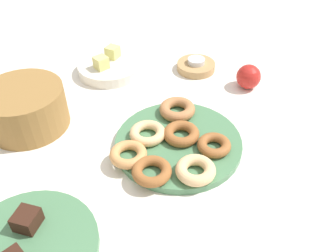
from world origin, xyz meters
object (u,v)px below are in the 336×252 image
(donut_4, at_px, (128,154))
(brownie_far, at_px, (27,220))
(donut_1, at_px, (196,170))
(candle_holder, at_px, (196,66))
(apple, at_px, (248,77))
(fruit_bowl, at_px, (110,68))
(donut_6, at_px, (177,109))
(donut_3, at_px, (214,145))
(donut_5, at_px, (152,171))
(melon_chunk_left, at_px, (101,63))
(donut_plate, at_px, (178,143))
(cake_plate, at_px, (28,249))
(melon_chunk_right, at_px, (113,52))
(basket, at_px, (25,108))
(tealight, at_px, (196,61))
(donut_0, at_px, (182,134))
(donut_2, at_px, (148,133))

(donut_4, relative_size, brownie_far, 1.90)
(donut_1, relative_size, candle_holder, 0.73)
(apple, bearing_deg, brownie_far, 169.09)
(donut_1, height_order, fruit_bowl, donut_1)
(apple, bearing_deg, donut_6, 159.97)
(donut_3, bearing_deg, donut_4, 133.27)
(donut_5, distance_m, melon_chunk_left, 0.45)
(donut_plate, height_order, donut_6, donut_6)
(donut_3, height_order, melon_chunk_left, melon_chunk_left)
(brownie_far, bearing_deg, donut_4, -10.07)
(candle_holder, bearing_deg, fruit_bowl, 127.42)
(cake_plate, distance_m, melon_chunk_left, 0.59)
(fruit_bowl, xyz_separation_m, melon_chunk_left, (-0.03, 0.00, 0.03))
(donut_6, xyz_separation_m, melon_chunk_left, (0.04, 0.30, 0.02))
(donut_5, bearing_deg, melon_chunk_right, 50.43)
(donut_4, height_order, candle_holder, donut_4)
(candle_holder, xyz_separation_m, basket, (-0.47, 0.21, 0.04))
(donut_1, relative_size, donut_5, 1.01)
(candle_holder, bearing_deg, tealight, 0.00)
(donut_4, relative_size, basket, 0.42)
(donut_0, height_order, apple, apple)
(donut_4, xyz_separation_m, fruit_bowl, (0.27, 0.30, -0.01))
(donut_plate, relative_size, donut_3, 3.88)
(donut_1, height_order, melon_chunk_left, melon_chunk_left)
(donut_2, height_order, fruit_bowl, donut_2)
(donut_0, height_order, donut_5, donut_0)
(donut_5, bearing_deg, apple, -1.90)
(fruit_bowl, bearing_deg, basket, 179.83)
(brownie_far, relative_size, apple, 0.63)
(donut_0, bearing_deg, donut_2, 121.80)
(donut_3, relative_size, melon_chunk_right, 2.16)
(basket, height_order, melon_chunk_right, basket)
(cake_plate, height_order, brownie_far, brownie_far)
(fruit_bowl, bearing_deg, melon_chunk_left, 180.00)
(melon_chunk_left, bearing_deg, candle_holder, -47.21)
(donut_3, distance_m, tealight, 0.38)
(donut_1, bearing_deg, donut_2, 76.35)
(donut_1, height_order, cake_plate, donut_1)
(fruit_bowl, distance_m, melon_chunk_left, 0.05)
(tealight, bearing_deg, donut_5, -160.45)
(donut_plate, bearing_deg, donut_0, -11.35)
(tealight, relative_size, melon_chunk_left, 1.47)
(donut_3, distance_m, basket, 0.47)
(donut_5, distance_m, tealight, 0.47)
(cake_plate, relative_size, candle_holder, 2.17)
(melon_chunk_left, bearing_deg, apple, -62.76)
(donut_3, xyz_separation_m, brownie_far, (-0.38, 0.19, 0.00))
(tealight, xyz_separation_m, apple, (0.00, -0.17, 0.00))
(melon_chunk_left, bearing_deg, fruit_bowl, 0.00)
(brownie_far, bearing_deg, donut_1, -33.84)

